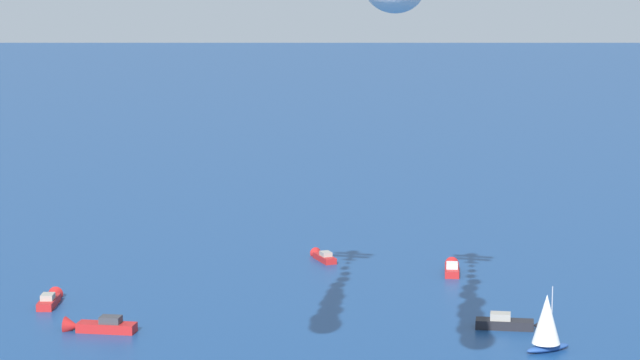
# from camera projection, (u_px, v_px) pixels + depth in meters

# --- Properties ---
(motorboat_far_port) EXTENTS (10.43, 5.47, 2.94)m
(motorboat_far_port) POSITION_uv_depth(u_px,v_px,m) (515.00, 324.00, 181.30)
(motorboat_far_port) COLOR black
(motorboat_far_port) RESTS_ON ground_plane
(motorboat_far_stbd) EXTENTS (10.57, 5.47, 2.97)m
(motorboat_far_stbd) POSITION_uv_depth(u_px,v_px,m) (97.00, 326.00, 180.01)
(motorboat_far_stbd) COLOR #B21E1E
(motorboat_far_stbd) RESTS_ON ground_plane
(sailboat_inshore) EXTENTS (5.63, 6.64, 8.82)m
(sailboat_inshore) POSITION_uv_depth(u_px,v_px,m) (547.00, 322.00, 169.83)
(sailboat_inshore) COLOR #23478C
(sailboat_inshore) RESTS_ON ground_plane
(motorboat_trailing) EXTENTS (5.98, 9.05, 2.60)m
(motorboat_trailing) POSITION_uv_depth(u_px,v_px,m) (50.00, 299.00, 195.36)
(motorboat_trailing) COLOR #B21E1E
(motorboat_trailing) RESTS_ON ground_plane
(motorboat_outer_ring_b) EXTENTS (7.20, 7.00, 2.32)m
(motorboat_outer_ring_b) POSITION_uv_depth(u_px,v_px,m) (323.00, 256.00, 226.10)
(motorboat_outer_ring_b) COLOR #B21E1E
(motorboat_outer_ring_b) RESTS_ON ground_plane
(motorboat_outer_ring_e) EXTENTS (5.39, 9.40, 2.66)m
(motorboat_outer_ring_e) POSITION_uv_depth(u_px,v_px,m) (452.00, 268.00, 216.47)
(motorboat_outer_ring_e) COLOR #B21E1E
(motorboat_outer_ring_e) RESTS_ON ground_plane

